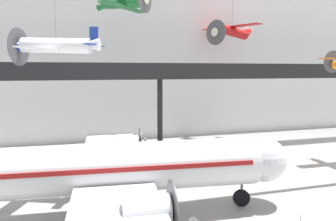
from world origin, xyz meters
The scene contains 6 objects.
hangar_back_wall centered at (0.00, 35.53, 14.30)m, with size 140.00×3.00×28.60m.
mezzanine_walkway centered at (0.00, 25.34, 9.69)m, with size 110.00×3.20×11.41m.
airliner_silver_main centered at (-9.29, 8.13, 3.59)m, with size 28.92×33.00×10.40m.
suspended_plane_green_biplane centered at (-4.65, 26.72, 18.75)m, with size 7.44×7.49×6.06m.
suspended_plane_white_twin centered at (-12.11, 13.71, 12.51)m, with size 7.50×8.61×12.22m.
suspended_plane_red_highwing centered at (11.72, 29.23, 16.16)m, with size 8.30×9.47×9.30m.
Camera 1 is at (-11.11, -14.73, 10.57)m, focal length 35.00 mm.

